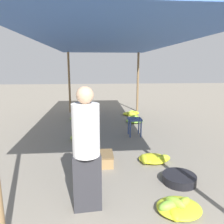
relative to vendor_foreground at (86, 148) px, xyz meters
name	(u,v)px	position (x,y,z in m)	size (l,w,h in m)	color
canopy_post_back_left	(69,83)	(-0.82, 5.85, 0.32)	(0.08, 0.08, 2.25)	olive
canopy_post_back_right	(138,83)	(1.79, 5.85, 0.32)	(0.08, 0.08, 2.25)	olive
canopy_tarp	(110,43)	(0.48, 2.65, 1.47)	(3.01, 6.81, 0.04)	#33569E
vendor_foreground	(86,148)	(0.00, 0.00, 0.00)	(0.36, 0.36, 1.55)	#2D2D33
stool	(135,122)	(1.13, 2.84, -0.44)	(0.34, 0.34, 0.45)	#384C84
basin_black	(179,179)	(1.39, 0.50, -0.74)	(0.52, 0.52, 0.13)	black
banana_pile_left_0	(81,137)	(-0.22, 2.62, -0.73)	(0.51, 0.53, 0.19)	#8FBE32
banana_pile_left_1	(76,118)	(-0.51, 4.64, -0.73)	(0.41, 0.56, 0.17)	#CCD628
banana_pile_right_0	(134,120)	(1.36, 4.17, -0.73)	(0.55, 0.52, 0.24)	#7FB735
banana_pile_right_1	(153,159)	(1.19, 1.27, -0.75)	(0.60, 0.49, 0.15)	yellow
banana_pile_right_2	(131,114)	(1.43, 5.18, -0.74)	(0.61, 0.54, 0.15)	#96C031
banana_pile_right_3	(177,207)	(1.10, -0.18, -0.74)	(0.57, 0.49, 0.19)	#89BB34
crate_near	(101,159)	(0.20, 1.23, -0.70)	(0.46, 0.46, 0.21)	#9E7A4C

